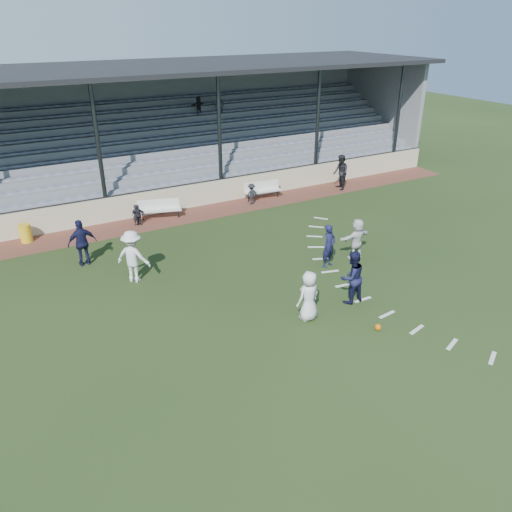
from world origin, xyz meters
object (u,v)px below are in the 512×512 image
Objects in this scene: official at (341,172)px; bench_left at (159,207)px; trash_bin at (26,233)px; player_white_lead at (309,296)px; player_navy_lead at (329,246)px; bench_right at (262,188)px; football at (378,327)px.

bench_left is at bearing -73.76° from official.
player_white_lead reaches higher than trash_bin.
player_navy_lead is at bearing -39.21° from trash_bin.
player_navy_lead is (-1.70, -8.19, 0.27)m from bench_right.
bench_left is 6.00m from trash_bin.
football is (-3.02, -12.59, -0.48)m from bench_right.
bench_left is 10.41m from official.
official reaches higher than player_navy_lead.
football is at bearing -122.27° from player_navy_lead.
bench_right is 1.18× the size of player_navy_lead.
player_navy_lead is (1.31, 4.40, 0.75)m from football.
official reaches higher than football.
bench_left is 1.20× the size of player_white_lead.
football is (2.75, -12.49, -0.48)m from bench_left.
official is (4.61, -0.76, 0.41)m from bench_right.
player_white_lead is 0.87× the size of official.
official is at bearing -140.38° from player_white_lead.
bench_right is 4.70m from official.
bench_right is at bearing 18.24° from bench_left.
trash_bin is 13.15m from player_white_lead.
trash_bin is at bearing 124.76° from football.
bench_left is 12.79m from football.
trash_bin is 0.47× the size of player_white_lead.
player_navy_lead reaches higher than bench_right.
player_navy_lead reaches higher than bench_left.
player_white_lead reaches higher than football.
player_navy_lead is (10.07, -8.21, 0.44)m from trash_bin.
player_navy_lead is at bearing -95.02° from bench_right.
football is 0.13× the size of player_navy_lead.
bench_right is 12.95m from football.
bench_left is 10.94m from player_white_lead.
bench_left is 9.06m from player_navy_lead.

